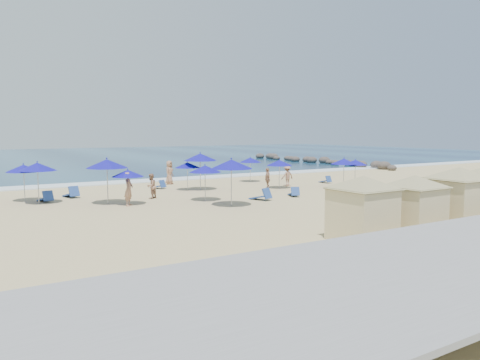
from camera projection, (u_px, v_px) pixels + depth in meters
name	position (u px, v px, depth m)	size (l,w,h in m)	color
ground	(283.00, 203.00, 27.43)	(160.00, 160.00, 0.00)	tan
ocean	(75.00, 157.00, 74.03)	(160.00, 80.00, 0.06)	navy
surf_line	(176.00, 179.00, 40.56)	(160.00, 2.50, 0.08)	white
rock_jetty	(316.00, 160.00, 61.00)	(2.56, 26.66, 0.96)	#322C2A
trash_bin	(420.00, 202.00, 25.34)	(0.73, 0.73, 0.73)	black
cabana_0	(363.00, 200.00, 17.80)	(4.39, 4.39, 2.75)	beige
cabana_1	(414.00, 197.00, 19.08)	(4.21, 4.21, 2.64)	beige
cabana_2	(458.00, 189.00, 20.51)	(4.59, 4.59, 2.88)	beige
umbrella_0	(23.00, 168.00, 27.77)	(2.01, 2.01, 2.29)	#A5A8AD
umbrella_1	(107.00, 164.00, 26.70)	(2.36, 2.36, 2.69)	#A5A8AD
umbrella_2	(37.00, 167.00, 26.80)	(2.18, 2.18, 2.48)	#A5A8AD
umbrella_3	(128.00, 173.00, 26.42)	(1.83, 1.83, 2.09)	#A5A8AD
umbrella_4	(187.00, 165.00, 33.03)	(1.82, 1.82, 2.07)	#A5A8AD
umbrella_5	(205.00, 169.00, 28.00)	(1.96, 1.96, 2.23)	#A5A8AD
umbrella_6	(231.00, 164.00, 25.92)	(2.39, 2.39, 2.72)	#A5A8AD
umbrella_7	(200.00, 157.00, 33.10)	(2.38, 2.38, 2.71)	#A5A8AD
umbrella_8	(279.00, 163.00, 34.08)	(1.90, 1.90, 2.17)	#A5A8AD
umbrella_9	(250.00, 160.00, 38.52)	(1.83, 1.83, 2.09)	#A5A8AD
umbrella_10	(355.00, 162.00, 35.81)	(1.82, 1.82, 2.07)	#A5A8AD
umbrella_11	(344.00, 161.00, 34.76)	(1.96, 1.96, 2.23)	#A5A8AD
beach_chair_0	(46.00, 198.00, 27.60)	(0.80, 1.39, 0.72)	#26468E
beach_chair_1	(72.00, 193.00, 29.47)	(0.86, 1.49, 0.77)	#26468E
beach_chair_2	(159.00, 186.00, 34.10)	(0.98, 1.30, 0.65)	#26468E
beach_chair_3	(262.00, 196.00, 28.41)	(1.00, 1.52, 0.77)	#26468E
beach_chair_4	(294.00, 193.00, 29.98)	(0.98, 1.32, 0.66)	#26468E
beach_chair_5	(326.00, 180.00, 37.81)	(0.50, 1.11, 0.61)	#26468E
beachgoer_0	(129.00, 189.00, 26.22)	(0.69, 0.45, 1.89)	#A5755B
beachgoer_1	(151.00, 186.00, 29.04)	(0.76, 0.59, 1.56)	#A5755B
beachgoer_2	(267.00, 179.00, 32.77)	(0.96, 0.40, 1.64)	#A5755B
beachgoer_3	(287.00, 176.00, 35.64)	(1.02, 0.59, 1.59)	#A5755B
beachgoer_4	(169.00, 172.00, 36.87)	(0.91, 0.59, 1.86)	#A5755B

